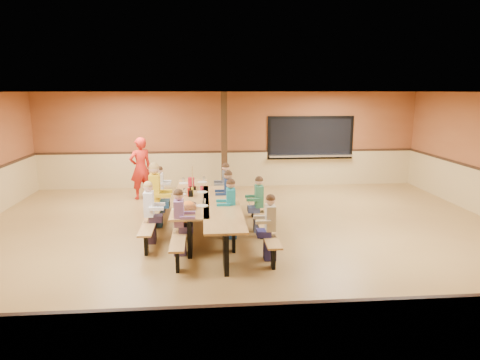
{
  "coord_description": "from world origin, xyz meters",
  "views": [
    {
      "loc": [
        -0.81,
        -8.47,
        3.04
      ],
      "look_at": [
        -0.05,
        0.47,
        1.15
      ],
      "focal_mm": 32.0,
      "sensor_mm": 36.0,
      "label": 1
    }
  ],
  "objects": [
    {
      "name": "ground",
      "position": [
        0.0,
        0.0,
        0.0
      ],
      "size": [
        12.0,
        12.0,
        0.0
      ],
      "primitive_type": "plane",
      "color": "olive",
      "rests_on": "ground"
    },
    {
      "name": "room_envelope",
      "position": [
        0.0,
        0.0,
        0.69
      ],
      "size": [
        12.04,
        10.04,
        3.02
      ],
      "color": "brown",
      "rests_on": "ground"
    },
    {
      "name": "kitchen_pass_through",
      "position": [
        2.6,
        4.96,
        1.49
      ],
      "size": [
        2.78,
        0.28,
        1.38
      ],
      "color": "black",
      "rests_on": "ground"
    },
    {
      "name": "structural_post",
      "position": [
        -0.2,
        4.4,
        1.5
      ],
      "size": [
        0.18,
        0.18,
        3.0
      ],
      "primitive_type": "cube",
      "color": "#311E10",
      "rests_on": "ground"
    },
    {
      "name": "cafeteria_table_main",
      "position": [
        -1.1,
        0.82,
        0.53
      ],
      "size": [
        1.91,
        3.7,
        0.74
      ],
      "color": "#AD7F44",
      "rests_on": "ground"
    },
    {
      "name": "cafeteria_table_second",
      "position": [
        -0.47,
        -0.01,
        0.53
      ],
      "size": [
        1.91,
        3.7,
        0.74
      ],
      "color": "#AD7F44",
      "rests_on": "ground"
    },
    {
      "name": "seated_child_white_left",
      "position": [
        -1.93,
        -0.1,
        0.63
      ],
      "size": [
        0.39,
        0.32,
        1.26
      ],
      "primitive_type": null,
      "color": "white",
      "rests_on": "ground"
    },
    {
      "name": "seated_adult_yellow",
      "position": [
        -1.93,
        0.99,
        0.72
      ],
      "size": [
        0.48,
        0.39,
        1.44
      ],
      "primitive_type": null,
      "color": "gold",
      "rests_on": "ground"
    },
    {
      "name": "seated_child_grey_left",
      "position": [
        -1.93,
        2.14,
        0.58
      ],
      "size": [
        0.35,
        0.29,
        1.17
      ],
      "primitive_type": null,
      "color": "white",
      "rests_on": "ground"
    },
    {
      "name": "seated_child_teal_right",
      "position": [
        -0.28,
        0.05,
        0.62
      ],
      "size": [
        0.39,
        0.32,
        1.25
      ],
      "primitive_type": null,
      "color": "teal",
      "rests_on": "ground"
    },
    {
      "name": "seated_child_navy_right",
      "position": [
        -0.28,
        0.96,
        0.63
      ],
      "size": [
        0.39,
        0.32,
        1.25
      ],
      "primitive_type": null,
      "color": "navy",
      "rests_on": "ground"
    },
    {
      "name": "seated_child_char_right",
      "position": [
        -0.28,
        2.0,
        0.62
      ],
      "size": [
        0.39,
        0.32,
        1.25
      ],
      "primitive_type": null,
      "color": "#565961",
      "rests_on": "ground"
    },
    {
      "name": "seated_child_purple_sec",
      "position": [
        -1.3,
        -0.79,
        0.62
      ],
      "size": [
        0.39,
        0.32,
        1.25
      ],
      "primitive_type": null,
      "color": "#865B98",
      "rests_on": "ground"
    },
    {
      "name": "seated_child_green_sec",
      "position": [
        0.35,
        0.42,
        0.61
      ],
      "size": [
        0.37,
        0.3,
        1.21
      ],
      "primitive_type": null,
      "color": "#307452",
      "rests_on": "ground"
    },
    {
      "name": "seated_child_tan_sec",
      "position": [
        0.35,
        -1.17,
        0.6
      ],
      "size": [
        0.37,
        0.3,
        1.2
      ],
      "primitive_type": null,
      "color": "#B0A589",
      "rests_on": "ground"
    },
    {
      "name": "standing_woman",
      "position": [
        -2.61,
        3.6,
        0.88
      ],
      "size": [
        0.76,
        0.68,
        1.76
      ],
      "primitive_type": "imported",
      "rotation": [
        0.0,
        0.0,
        3.65
      ],
      "color": "red",
      "rests_on": "ground"
    },
    {
      "name": "punch_pitcher",
      "position": [
        -1.14,
        1.76,
        0.85
      ],
      "size": [
        0.16,
        0.16,
        0.22
      ],
      "primitive_type": "cylinder",
      "color": "red",
      "rests_on": "cafeteria_table_main"
    },
    {
      "name": "chip_bowl",
      "position": [
        -1.14,
        -0.3,
        0.81
      ],
      "size": [
        0.32,
        0.32,
        0.15
      ],
      "primitive_type": null,
      "color": "orange",
      "rests_on": "cafeteria_table_main"
    },
    {
      "name": "napkin_dispenser",
      "position": [
        -1.12,
        0.77,
        0.8
      ],
      "size": [
        0.1,
        0.14,
        0.13
      ],
      "primitive_type": "cube",
      "color": "black",
      "rests_on": "cafeteria_table_main"
    },
    {
      "name": "condiment_mustard",
      "position": [
        -1.09,
        0.89,
        0.82
      ],
      "size": [
        0.06,
        0.06,
        0.17
      ],
      "primitive_type": "cylinder",
      "color": "yellow",
      "rests_on": "cafeteria_table_main"
    },
    {
      "name": "condiment_ketchup",
      "position": [
        -1.17,
        0.84,
        0.82
      ],
      "size": [
        0.06,
        0.06,
        0.17
      ],
      "primitive_type": "cylinder",
      "color": "#B2140F",
      "rests_on": "cafeteria_table_main"
    },
    {
      "name": "table_paddle",
      "position": [
        -1.1,
        1.44,
        0.88
      ],
      "size": [
        0.16,
        0.16,
        0.56
      ],
      "color": "black",
      "rests_on": "cafeteria_table_main"
    },
    {
      "name": "place_settings",
      "position": [
        -1.1,
        0.82,
        0.8
      ],
      "size": [
        0.65,
        3.3,
        0.11
      ],
      "primitive_type": null,
      "color": "beige",
      "rests_on": "cafeteria_table_main"
    }
  ]
}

